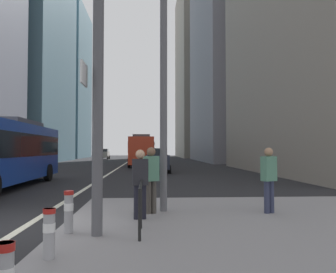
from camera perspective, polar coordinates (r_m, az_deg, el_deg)
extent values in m
plane|color=black|center=(28.74, -9.19, -5.77)|extent=(160.00, 160.00, 0.00)
cube|color=gray|center=(8.14, 15.57, -14.71)|extent=(9.00, 10.00, 0.15)
cube|color=beige|center=(38.68, -7.65, -4.81)|extent=(0.20, 80.00, 0.01)
cube|color=slate|center=(80.81, -16.93, 8.22)|extent=(10.72, 16.78, 32.34)
cube|color=gray|center=(60.96, 10.89, 18.91)|extent=(11.97, 24.05, 47.31)
cube|color=gray|center=(85.59, 6.38, 10.27)|extent=(13.51, 23.50, 40.27)
cube|color=#14389E|center=(18.51, -25.39, -2.31)|extent=(2.71, 12.06, 2.75)
cube|color=black|center=(18.51, -25.37, -1.25)|extent=(2.74, 11.82, 1.10)
cube|color=#4C4C51|center=(20.25, -23.48, 2.02)|extent=(1.82, 4.36, 0.30)
cylinder|color=black|center=(21.85, -18.82, -5.55)|extent=(0.32, 1.01, 1.00)
cylinder|color=black|center=(22.57, -24.75, -5.35)|extent=(0.32, 1.01, 1.00)
cube|color=red|center=(39.63, -4.31, -2.27)|extent=(2.62, 11.47, 2.75)
cube|color=black|center=(39.63, -4.31, -1.77)|extent=(2.66, 11.25, 1.10)
cube|color=#4C4C51|center=(37.94, -4.33, 0.03)|extent=(1.79, 4.14, 0.30)
cylinder|color=black|center=(43.34, -5.87, -3.87)|extent=(0.31, 1.00, 1.00)
cylinder|color=black|center=(43.32, -2.69, -3.87)|extent=(0.31, 1.00, 1.00)
cylinder|color=black|center=(36.02, -6.28, -4.23)|extent=(0.31, 1.00, 1.00)
cylinder|color=black|center=(36.00, -2.45, -4.24)|extent=(0.31, 1.00, 1.00)
cube|color=red|center=(62.96, -3.34, -2.19)|extent=(2.81, 11.03, 2.75)
cube|color=black|center=(62.96, -3.33, -1.88)|extent=(2.85, 10.81, 1.10)
cube|color=#4C4C51|center=(61.33, -3.38, -0.77)|extent=(1.86, 4.00, 0.30)
cylinder|color=black|center=(66.52, -4.28, -3.24)|extent=(0.33, 1.01, 1.00)
cylinder|color=black|center=(66.45, -2.21, -3.25)|extent=(0.33, 1.01, 1.00)
cylinder|color=black|center=(59.52, -4.60, -3.38)|extent=(0.33, 1.01, 1.00)
cylinder|color=black|center=(59.44, -2.28, -3.38)|extent=(0.33, 1.01, 1.00)
cube|color=#B2A899|center=(66.37, -10.38, -2.89)|extent=(1.83, 4.23, 1.10)
cube|color=black|center=(66.51, -10.36, -2.20)|extent=(1.52, 2.29, 0.52)
cylinder|color=black|center=(64.86, -9.73, -3.40)|extent=(0.23, 0.64, 0.64)
cylinder|color=black|center=(65.07, -11.32, -3.39)|extent=(0.23, 0.64, 0.64)
cylinder|color=black|center=(67.71, -9.48, -3.35)|extent=(0.23, 0.64, 0.64)
cylinder|color=black|center=(67.91, -11.01, -3.34)|extent=(0.23, 0.64, 0.64)
cube|color=#232838|center=(28.61, -1.79, -4.07)|extent=(1.80, 4.47, 1.10)
cube|color=black|center=(28.44, -1.78, -2.45)|extent=(1.51, 2.42, 0.52)
cylinder|color=black|center=(30.13, -3.62, -5.01)|extent=(0.22, 0.64, 0.64)
cylinder|color=black|center=(30.19, -0.15, -5.01)|extent=(0.22, 0.64, 0.64)
cylinder|color=black|center=(27.10, -3.63, -5.34)|extent=(0.22, 0.64, 0.64)
cylinder|color=black|center=(27.16, 0.23, -5.33)|extent=(0.22, 0.64, 0.64)
cylinder|color=#515156|center=(7.32, -11.26, 8.05)|extent=(0.22, 0.22, 6.00)
cube|color=white|center=(7.22, -13.44, 9.82)|extent=(0.04, 0.60, 0.44)
cylinder|color=#56565B|center=(10.11, -0.72, 10.97)|extent=(0.20, 0.20, 8.00)
cylinder|color=#B21E19|center=(3.90, -24.92, -15.86)|extent=(0.20, 0.20, 0.08)
cylinder|color=#99999E|center=(6.03, -18.69, -14.65)|extent=(0.18, 0.18, 0.79)
cylinder|color=white|center=(6.01, -18.68, -13.77)|extent=(0.19, 0.19, 0.14)
cylinder|color=#B21E19|center=(5.97, -18.65, -11.33)|extent=(0.20, 0.20, 0.08)
cylinder|color=#99999E|center=(7.67, -15.78, -11.65)|extent=(0.18, 0.18, 0.86)
cylinder|color=white|center=(7.66, -15.77, -10.89)|extent=(0.19, 0.19, 0.15)
cylinder|color=#B21E19|center=(7.62, -15.75, -8.76)|extent=(0.20, 0.20, 0.08)
cylinder|color=black|center=(6.78, -4.62, -12.63)|extent=(0.06, 0.06, 0.95)
cylinder|color=black|center=(7.81, -4.43, -11.22)|extent=(0.06, 0.06, 0.95)
cylinder|color=black|center=(8.84, -4.29, -10.14)|extent=(0.06, 0.06, 0.95)
cylinder|color=black|center=(9.88, -4.18, -9.29)|extent=(0.06, 0.06, 0.95)
cylinder|color=black|center=(8.27, -4.35, -7.39)|extent=(0.06, 3.14, 0.06)
cylinder|color=#423D38|center=(9.61, -2.34, -9.75)|extent=(0.15, 0.15, 0.87)
cylinder|color=#423D38|center=(9.53, -3.18, -9.81)|extent=(0.15, 0.15, 0.87)
cube|color=#4C7F66|center=(9.50, -2.75, -5.19)|extent=(0.45, 0.40, 0.67)
sphere|color=brown|center=(9.48, -2.75, -2.46)|extent=(0.24, 0.24, 0.24)
cylinder|color=black|center=(8.83, -5.07, -10.53)|extent=(0.15, 0.15, 0.83)
cylinder|color=black|center=(8.85, -4.02, -10.51)|extent=(0.15, 0.15, 0.83)
cube|color=#232328|center=(8.76, -4.53, -5.74)|extent=(0.41, 0.29, 0.64)
sphere|color=tan|center=(8.75, -4.53, -2.88)|extent=(0.23, 0.23, 0.23)
cylinder|color=#2D334C|center=(9.95, 15.69, -9.43)|extent=(0.15, 0.15, 0.86)
cylinder|color=#2D334C|center=(10.06, 16.36, -9.34)|extent=(0.15, 0.15, 0.86)
cube|color=#4C7F66|center=(9.94, 15.99, -5.02)|extent=(0.45, 0.38, 0.66)
sphere|color=#9E7556|center=(9.92, 15.96, -2.42)|extent=(0.24, 0.24, 0.24)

